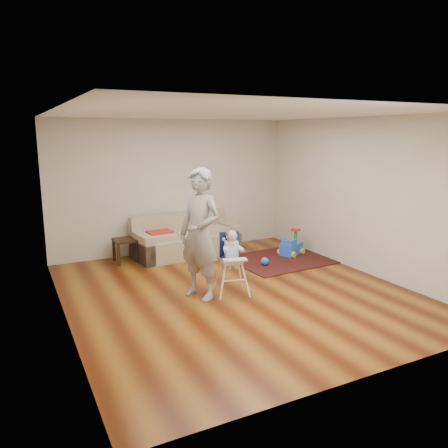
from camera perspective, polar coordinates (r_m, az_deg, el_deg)
name	(u,v)px	position (r m, az deg, el deg)	size (l,w,h in m)	color
ground	(235,291)	(6.90, 1.51, -8.77)	(5.50, 5.50, 0.00)	#441906
room_envelope	(220,168)	(6.95, -0.47, 7.27)	(5.04, 5.52, 2.72)	beige
sofa	(186,235)	(8.83, -4.93, -1.43)	(2.19, 1.08, 0.82)	tan
side_table	(126,250)	(8.56, -12.64, -3.39)	(0.45, 0.45, 0.45)	black
area_rug	(283,259)	(8.64, 7.77, -4.55)	(1.99, 1.50, 0.02)	black
ride_on_toy	(292,242)	(8.89, 8.81, -2.37)	(0.46, 0.33, 0.51)	blue
toy_ball	(265,261)	(8.15, 5.35, -4.88)	(0.15, 0.15, 0.15)	blue
high_chair	(231,263)	(6.67, 0.98, -5.14)	(0.56, 0.56, 1.00)	silver
adult	(200,234)	(6.40, -3.16, -1.33)	(0.71, 0.46, 1.94)	gray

